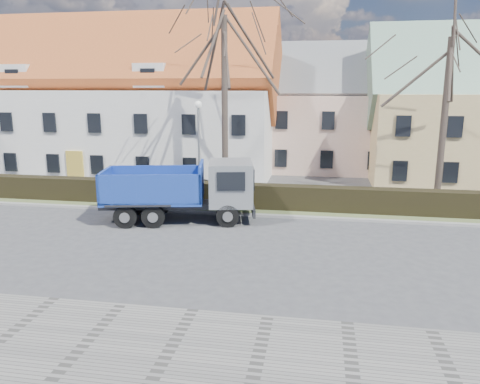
% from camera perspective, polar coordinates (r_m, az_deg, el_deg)
% --- Properties ---
extents(ground, '(120.00, 120.00, 0.00)m').
position_cam_1_polar(ground, '(19.70, -1.05, -6.50)').
color(ground, '#404043').
extents(sidewalk_near, '(80.00, 5.00, 0.08)m').
position_cam_1_polar(sidewalk_near, '(12.23, -9.01, -19.32)').
color(sidewalk_near, gray).
rests_on(sidewalk_near, ground).
extents(curb_far, '(80.00, 0.30, 0.12)m').
position_cam_1_polar(curb_far, '(24.01, 1.02, -2.78)').
color(curb_far, gray).
rests_on(curb_far, ground).
extents(grass_strip, '(80.00, 3.00, 0.10)m').
position_cam_1_polar(grass_strip, '(25.54, 1.57, -1.85)').
color(grass_strip, '#505F35').
rests_on(grass_strip, ground).
extents(hedge, '(60.00, 0.90, 1.30)m').
position_cam_1_polar(hedge, '(25.21, 1.51, -0.65)').
color(hedge, black).
rests_on(hedge, ground).
extents(building_white, '(26.80, 10.80, 9.50)m').
position_cam_1_polar(building_white, '(38.08, -16.15, 9.66)').
color(building_white, silver).
rests_on(building_white, ground).
extents(building_pink, '(10.80, 8.80, 8.00)m').
position_cam_1_polar(building_pink, '(38.35, 10.63, 8.83)').
color(building_pink, beige).
rests_on(building_pink, ground).
extents(tree_1, '(9.20, 9.20, 12.65)m').
position_cam_1_polar(tree_1, '(27.33, -1.89, 12.41)').
color(tree_1, '#392E27').
rests_on(tree_1, ground).
extents(tree_2, '(8.00, 8.00, 11.00)m').
position_cam_1_polar(tree_2, '(27.55, 23.76, 9.64)').
color(tree_2, '#392E27').
rests_on(tree_2, ground).
extents(dump_truck, '(8.04, 4.32, 3.05)m').
position_cam_1_polar(dump_truck, '(23.04, -8.06, 0.17)').
color(dump_truck, navy).
rests_on(dump_truck, ground).
extents(streetlight, '(0.45, 0.45, 5.79)m').
position_cam_1_polar(streetlight, '(26.38, -5.01, 4.87)').
color(streetlight, gray).
rests_on(streetlight, ground).
extents(cart_frame, '(0.66, 0.43, 0.57)m').
position_cam_1_polar(cart_frame, '(25.51, -14.55, -1.74)').
color(cart_frame, silver).
rests_on(cart_frame, ground).
extents(parked_car_a, '(3.79, 1.99, 1.23)m').
position_cam_1_polar(parked_car_a, '(30.11, -6.96, 1.41)').
color(parked_car_a, black).
rests_on(parked_car_a, ground).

